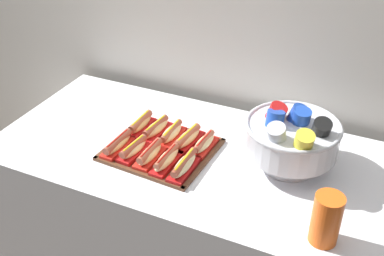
{
  "coord_description": "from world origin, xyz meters",
  "views": [
    {
      "loc": [
        0.65,
        -1.4,
        1.88
      ],
      "look_at": [
        0.01,
        0.02,
        0.87
      ],
      "focal_mm": 44.1,
      "sensor_mm": 36.0,
      "label": 1
    }
  ],
  "objects_px": {
    "cup_stack": "(326,219)",
    "hot_dog_5": "(141,124)",
    "hot_dog_7": "(171,134)",
    "hot_dog_8": "(187,138)",
    "hot_dog_1": "(134,149)",
    "punch_bowl": "(291,136)",
    "hot_dog_2": "(150,154)",
    "hot_dog_0": "(118,144)",
    "hot_dog_6": "(156,129)",
    "hot_dog_3": "(167,160)",
    "hot_dog_4": "(184,166)",
    "serving_tray": "(161,150)",
    "buffet_table": "(189,218)",
    "hot_dog_9": "(204,144)"
  },
  "relations": [
    {
      "from": "hot_dog_1",
      "to": "punch_bowl",
      "type": "relative_size",
      "value": 0.46
    },
    {
      "from": "hot_dog_2",
      "to": "hot_dog_3",
      "type": "distance_m",
      "value": 0.08
    },
    {
      "from": "hot_dog_2",
      "to": "punch_bowl",
      "type": "bearing_deg",
      "value": 21.78
    },
    {
      "from": "hot_dog_1",
      "to": "hot_dog_4",
      "type": "xyz_separation_m",
      "value": [
        0.22,
        -0.01,
        0.0
      ]
    },
    {
      "from": "buffet_table",
      "to": "hot_dog_8",
      "type": "relative_size",
      "value": 8.36
    },
    {
      "from": "hot_dog_7",
      "to": "punch_bowl",
      "type": "distance_m",
      "value": 0.49
    },
    {
      "from": "hot_dog_5",
      "to": "hot_dog_7",
      "type": "height_order",
      "value": "hot_dog_5"
    },
    {
      "from": "buffet_table",
      "to": "cup_stack",
      "type": "xyz_separation_m",
      "value": [
        0.59,
        -0.27,
        0.46
      ]
    },
    {
      "from": "hot_dog_2",
      "to": "hot_dog_5",
      "type": "relative_size",
      "value": 0.99
    },
    {
      "from": "hot_dog_6",
      "to": "hot_dog_9",
      "type": "bearing_deg",
      "value": -3.29
    },
    {
      "from": "hot_dog_1",
      "to": "hot_dog_6",
      "type": "relative_size",
      "value": 0.89
    },
    {
      "from": "hot_dog_1",
      "to": "cup_stack",
      "type": "distance_m",
      "value": 0.78
    },
    {
      "from": "hot_dog_6",
      "to": "hot_dog_7",
      "type": "bearing_deg",
      "value": -3.29
    },
    {
      "from": "hot_dog_7",
      "to": "punch_bowl",
      "type": "bearing_deg",
      "value": 3.78
    },
    {
      "from": "serving_tray",
      "to": "cup_stack",
      "type": "bearing_deg",
      "value": -17.48
    },
    {
      "from": "serving_tray",
      "to": "hot_dog_4",
      "type": "relative_size",
      "value": 2.31
    },
    {
      "from": "serving_tray",
      "to": "hot_dog_1",
      "type": "distance_m",
      "value": 0.12
    },
    {
      "from": "serving_tray",
      "to": "hot_dog_0",
      "type": "relative_size",
      "value": 2.39
    },
    {
      "from": "cup_stack",
      "to": "hot_dog_5",
      "type": "bearing_deg",
      "value": 159.72
    },
    {
      "from": "hot_dog_0",
      "to": "hot_dog_7",
      "type": "bearing_deg",
      "value": 44.44
    },
    {
      "from": "hot_dog_2",
      "to": "hot_dog_8",
      "type": "distance_m",
      "value": 0.18
    },
    {
      "from": "hot_dog_0",
      "to": "hot_dog_6",
      "type": "xyz_separation_m",
      "value": [
        0.08,
        0.16,
        0.0
      ]
    },
    {
      "from": "hot_dog_1",
      "to": "cup_stack",
      "type": "height_order",
      "value": "cup_stack"
    },
    {
      "from": "hot_dog_4",
      "to": "hot_dog_8",
      "type": "distance_m",
      "value": 0.18
    },
    {
      "from": "hot_dog_5",
      "to": "hot_dog_9",
      "type": "height_order",
      "value": "hot_dog_5"
    },
    {
      "from": "hot_dog_6",
      "to": "hot_dog_8",
      "type": "height_order",
      "value": "same"
    },
    {
      "from": "hot_dog_0",
      "to": "cup_stack",
      "type": "xyz_separation_m",
      "value": [
        0.84,
        -0.14,
        0.05
      ]
    },
    {
      "from": "hot_dog_2",
      "to": "punch_bowl",
      "type": "xyz_separation_m",
      "value": [
        0.49,
        0.2,
        0.1
      ]
    },
    {
      "from": "hot_dog_2",
      "to": "hot_dog_5",
      "type": "bearing_deg",
      "value": 128.98
    },
    {
      "from": "buffet_table",
      "to": "hot_dog_6",
      "type": "height_order",
      "value": "hot_dog_6"
    },
    {
      "from": "hot_dog_0",
      "to": "cup_stack",
      "type": "relative_size",
      "value": 1.01
    },
    {
      "from": "hot_dog_5",
      "to": "hot_dog_8",
      "type": "distance_m",
      "value": 0.23
    },
    {
      "from": "hot_dog_7",
      "to": "hot_dog_8",
      "type": "height_order",
      "value": "hot_dog_8"
    },
    {
      "from": "buffet_table",
      "to": "hot_dog_1",
      "type": "xyz_separation_m",
      "value": [
        -0.18,
        -0.13,
        0.4
      ]
    },
    {
      "from": "serving_tray",
      "to": "hot_dog_0",
      "type": "height_order",
      "value": "hot_dog_0"
    },
    {
      "from": "hot_dog_0",
      "to": "punch_bowl",
      "type": "height_order",
      "value": "punch_bowl"
    },
    {
      "from": "hot_dog_0",
      "to": "cup_stack",
      "type": "height_order",
      "value": "cup_stack"
    },
    {
      "from": "hot_dog_6",
      "to": "cup_stack",
      "type": "distance_m",
      "value": 0.82
    },
    {
      "from": "serving_tray",
      "to": "hot_dog_4",
      "type": "xyz_separation_m",
      "value": [
        0.15,
        -0.09,
        0.03
      ]
    },
    {
      "from": "serving_tray",
      "to": "hot_dog_3",
      "type": "distance_m",
      "value": 0.12
    },
    {
      "from": "cup_stack",
      "to": "hot_dog_0",
      "type": "bearing_deg",
      "value": 170.39
    },
    {
      "from": "hot_dog_7",
      "to": "hot_dog_9",
      "type": "bearing_deg",
      "value": -3.29
    },
    {
      "from": "serving_tray",
      "to": "hot_dog_9",
      "type": "height_order",
      "value": "hot_dog_9"
    },
    {
      "from": "cup_stack",
      "to": "hot_dog_7",
      "type": "bearing_deg",
      "value": 156.34
    },
    {
      "from": "hot_dog_3",
      "to": "hot_dog_4",
      "type": "xyz_separation_m",
      "value": [
        0.07,
        -0.0,
        -0.0
      ]
    },
    {
      "from": "hot_dog_4",
      "to": "hot_dog_8",
      "type": "bearing_deg",
      "value": 111.15
    },
    {
      "from": "serving_tray",
      "to": "hot_dog_7",
      "type": "relative_size",
      "value": 2.55
    },
    {
      "from": "hot_dog_9",
      "to": "hot_dog_7",
      "type": "bearing_deg",
      "value": 176.71
    },
    {
      "from": "serving_tray",
      "to": "hot_dog_8",
      "type": "xyz_separation_m",
      "value": [
        0.08,
        0.08,
        0.03
      ]
    },
    {
      "from": "hot_dog_1",
      "to": "hot_dog_6",
      "type": "height_order",
      "value": "same"
    }
  ]
}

